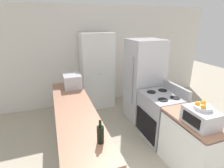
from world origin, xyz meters
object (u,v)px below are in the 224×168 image
(fruit_bowl, at_px, (202,107))
(stove, at_px, (160,116))
(pantry_cabinet, at_px, (97,71))
(wine_bottle, at_px, (100,134))
(toaster_oven, at_px, (201,117))
(refrigerator, at_px, (144,81))
(microwave, at_px, (72,81))

(fruit_bowl, bearing_deg, stove, 82.41)
(pantry_cabinet, distance_m, fruit_bowl, 2.87)
(wine_bottle, bearing_deg, pantry_cabinet, 75.86)
(stove, bearing_deg, toaster_oven, -97.67)
(pantry_cabinet, bearing_deg, stove, -66.50)
(refrigerator, bearing_deg, pantry_cabinet, 128.69)
(stove, xyz_separation_m, fruit_bowl, (-0.13, -1.00, 0.71))
(stove, relative_size, wine_bottle, 3.79)
(fruit_bowl, bearing_deg, toaster_oven, -105.05)
(microwave, bearing_deg, stove, -33.59)
(toaster_oven, bearing_deg, microwave, 124.39)
(pantry_cabinet, relative_size, stove, 1.82)
(refrigerator, bearing_deg, stove, -92.38)
(toaster_oven, distance_m, fruit_bowl, 0.15)
(refrigerator, xyz_separation_m, fruit_bowl, (-0.17, -1.78, 0.25))
(wine_bottle, distance_m, toaster_oven, 1.33)
(refrigerator, bearing_deg, fruit_bowl, -95.32)
(wine_bottle, bearing_deg, toaster_oven, -4.24)
(pantry_cabinet, xyz_separation_m, toaster_oven, (0.64, -2.80, 0.05))
(refrigerator, distance_m, microwave, 1.57)
(fruit_bowl, bearing_deg, wine_bottle, 176.24)
(wine_bottle, relative_size, fruit_bowl, 1.26)
(wine_bottle, bearing_deg, microwave, 91.75)
(refrigerator, bearing_deg, toaster_oven, -95.38)
(pantry_cabinet, xyz_separation_m, stove, (0.78, -1.79, -0.51))
(refrigerator, height_order, microwave, refrigerator)
(stove, height_order, refrigerator, refrigerator)
(toaster_oven, height_order, fruit_bowl, fruit_bowl)
(stove, distance_m, microwave, 1.91)
(pantry_cabinet, bearing_deg, toaster_oven, -77.08)
(wine_bottle, xyz_separation_m, toaster_oven, (1.32, -0.10, 0.00))
(microwave, distance_m, wine_bottle, 1.92)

